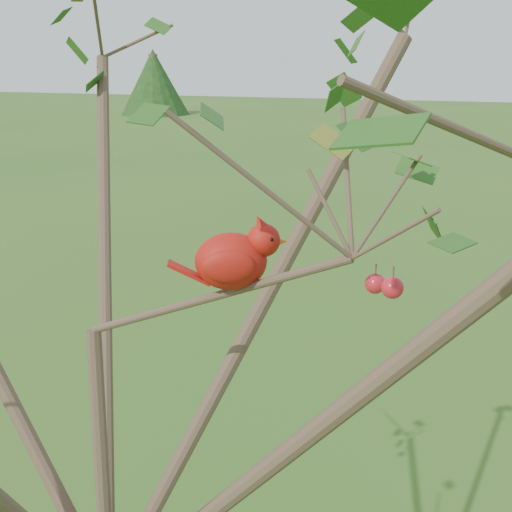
# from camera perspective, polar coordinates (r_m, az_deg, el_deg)

# --- Properties ---
(crabapple_tree) EXTENTS (2.35, 2.05, 2.95)m
(crabapple_tree) POSITION_cam_1_polar(r_m,az_deg,el_deg) (1.34, -14.94, -2.12)
(crabapple_tree) COLOR #442F24
(crabapple_tree) RESTS_ON ground
(cardinal) EXTENTS (0.23, 0.16, 0.17)m
(cardinal) POSITION_cam_1_polar(r_m,az_deg,el_deg) (1.28, -1.88, -0.20)
(cardinal) COLOR #AB1C0E
(cardinal) RESTS_ON ground
(distant_trees) EXTENTS (42.72, 16.52, 3.31)m
(distant_trees) POSITION_cam_1_polar(r_m,az_deg,el_deg) (26.11, 8.39, 14.76)
(distant_trees) COLOR #442F24
(distant_trees) RESTS_ON ground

